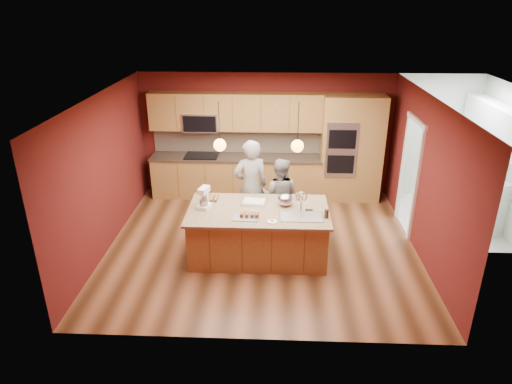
{
  "coord_description": "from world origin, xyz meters",
  "views": [
    {
      "loc": [
        0.21,
        -7.26,
        4.2
      ],
      "look_at": [
        -0.1,
        -0.1,
        1.09
      ],
      "focal_mm": 32.0,
      "sensor_mm": 36.0,
      "label": 1
    }
  ],
  "objects_px": {
    "mixing_bowl": "(285,200)",
    "person_right": "(280,196)",
    "stand_mixer": "(204,199)",
    "island": "(259,232)",
    "person_left": "(250,187)"
  },
  "relations": [
    {
      "from": "person_right",
      "to": "stand_mixer",
      "type": "height_order",
      "value": "person_right"
    },
    {
      "from": "mixing_bowl",
      "to": "person_right",
      "type": "bearing_deg",
      "value": 96.91
    },
    {
      "from": "island",
      "to": "person_left",
      "type": "height_order",
      "value": "person_left"
    },
    {
      "from": "person_left",
      "to": "person_right",
      "type": "relative_size",
      "value": 1.24
    },
    {
      "from": "person_right",
      "to": "stand_mixer",
      "type": "relative_size",
      "value": 4.01
    },
    {
      "from": "island",
      "to": "person_left",
      "type": "bearing_deg",
      "value": 102.13
    },
    {
      "from": "island",
      "to": "person_right",
      "type": "bearing_deg",
      "value": 69.22
    },
    {
      "from": "stand_mixer",
      "to": "mixing_bowl",
      "type": "height_order",
      "value": "stand_mixer"
    },
    {
      "from": "person_left",
      "to": "mixing_bowl",
      "type": "height_order",
      "value": "person_left"
    },
    {
      "from": "island",
      "to": "person_left",
      "type": "relative_size",
      "value": 1.31
    },
    {
      "from": "island",
      "to": "mixing_bowl",
      "type": "height_order",
      "value": "island"
    },
    {
      "from": "island",
      "to": "mixing_bowl",
      "type": "xyz_separation_m",
      "value": [
        0.44,
        0.19,
        0.53
      ]
    },
    {
      "from": "stand_mixer",
      "to": "mixing_bowl",
      "type": "relative_size",
      "value": 1.37
    },
    {
      "from": "person_left",
      "to": "mixing_bowl",
      "type": "distance_m",
      "value": 0.97
    },
    {
      "from": "person_right",
      "to": "stand_mixer",
      "type": "bearing_deg",
      "value": 46.78
    }
  ]
}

